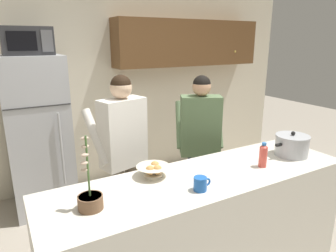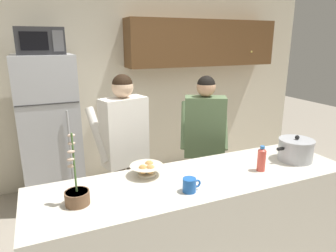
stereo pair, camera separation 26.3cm
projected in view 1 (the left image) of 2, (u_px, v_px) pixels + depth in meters
name	position (u px, v px, depth m)	size (l,w,h in m)	color
back_wall_unit	(122.00, 77.00, 4.11)	(6.00, 0.48, 2.60)	beige
kitchen_island	(203.00, 230.00, 2.37)	(2.40, 0.68, 0.92)	silver
refrigerator	(38.00, 135.00, 3.37)	(0.64, 0.68, 1.74)	#B7BABF
microwave	(27.00, 41.00, 3.07)	(0.48, 0.37, 0.28)	#2D2D30
person_near_pot	(123.00, 142.00, 2.73)	(0.57, 0.50, 1.61)	#726656
person_by_sink	(200.00, 134.00, 3.07)	(0.59, 0.56, 1.57)	#33384C
cooking_pot	(292.00, 145.00, 2.62)	(0.40, 0.29, 0.22)	#ADAFB5
coffee_mug	(201.00, 184.00, 2.02)	(0.13, 0.09, 0.10)	#1E59B2
bread_bowl	(153.00, 170.00, 2.23)	(0.25, 0.25, 0.10)	beige
bottle_near_edge	(263.00, 155.00, 2.38)	(0.06, 0.06, 0.20)	#D84C3F
potted_orchid	(90.00, 198.00, 1.79)	(0.15, 0.15, 0.46)	brown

